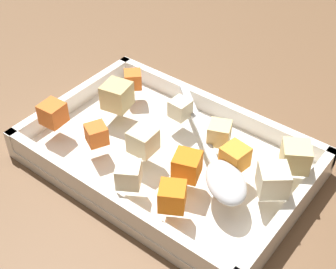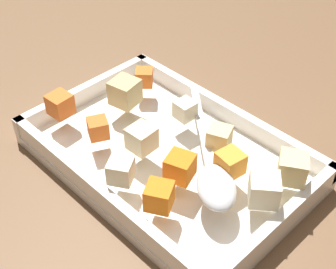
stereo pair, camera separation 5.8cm
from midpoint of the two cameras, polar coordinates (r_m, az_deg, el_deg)
ground_plane at (r=0.61m, az=-2.09°, el=-4.07°), size 4.00×4.00×0.00m
baking_dish at (r=0.61m, az=-2.74°, el=-2.82°), size 0.34×0.23×0.04m
carrot_chunk_near_left at (r=0.51m, az=-2.81°, el=-7.45°), size 0.04×0.04×0.03m
carrot_chunk_under_handle at (r=0.55m, az=4.90°, el=-2.80°), size 0.03×0.03×0.03m
carrot_chunk_heap_side at (r=0.59m, az=-11.22°, el=-0.09°), size 0.03×0.03×0.02m
carrot_chunk_front_center at (r=0.63m, az=-16.01°, el=2.29°), size 0.03×0.03×0.03m
carrot_chunk_corner_nw at (r=0.54m, az=-0.86°, el=-3.83°), size 0.04×0.04×0.03m
carrot_chunk_far_right at (r=0.68m, az=-6.64°, el=6.36°), size 0.03×0.03×0.02m
potato_chunk_heap_top at (r=0.62m, az=-1.26°, el=2.97°), size 0.03×0.03×0.02m
potato_chunk_corner_se at (r=0.64m, az=-8.64°, el=4.46°), size 0.04×0.04×0.03m
potato_chunk_rim_edge at (r=0.53m, az=9.19°, el=-5.46°), size 0.04×0.04×0.03m
potato_chunk_mid_right at (r=0.57m, az=-5.89°, el=-0.86°), size 0.03×0.03×0.03m
potato_chunk_near_spoon at (r=0.58m, az=3.22°, el=0.04°), size 0.03×0.03×0.03m
potato_chunk_far_left at (r=0.56m, az=11.94°, el=-2.68°), size 0.04×0.04×0.03m
potato_chunk_corner_ne at (r=0.53m, az=-7.58°, el=-4.99°), size 0.04×0.04×0.03m
serving_spoon at (r=0.54m, az=3.31°, el=-4.78°), size 0.19×0.17×0.02m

